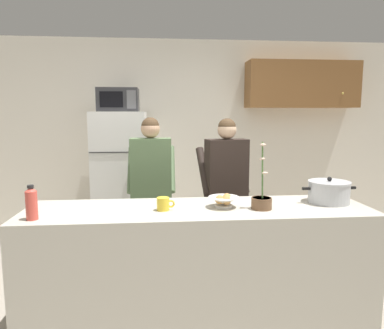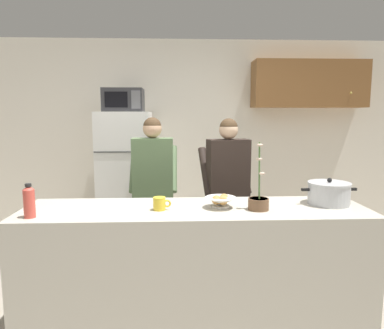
{
  "view_description": "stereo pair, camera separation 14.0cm",
  "coord_description": "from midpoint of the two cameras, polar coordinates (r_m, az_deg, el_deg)",
  "views": [
    {
      "loc": [
        -0.28,
        -2.55,
        1.6
      ],
      "look_at": [
        0.0,
        0.55,
        1.17
      ],
      "focal_mm": 33.04,
      "sensor_mm": 36.0,
      "label": 1
    },
    {
      "loc": [
        -0.14,
        -2.56,
        1.6
      ],
      "look_at": [
        0.0,
        0.55,
        1.17
      ],
      "focal_mm": 33.04,
      "sensor_mm": 36.0,
      "label": 2
    }
  ],
  "objects": [
    {
      "name": "ground_plane",
      "position": [
        3.02,
        1.97,
        -24.11
      ],
      "size": [
        14.0,
        14.0,
        0.0
      ],
      "primitive_type": "plane",
      "color": "#9E9384"
    },
    {
      "name": "back_wall_unit",
      "position": [
        4.85,
        2.55,
        5.46
      ],
      "size": [
        6.0,
        0.48,
        2.6
      ],
      "color": "silver",
      "rests_on": "ground"
    },
    {
      "name": "kitchen_island",
      "position": [
        2.81,
        2.01,
        -16.11
      ],
      "size": [
        2.56,
        0.68,
        0.92
      ],
      "primitive_type": "cube",
      "color": "#BCB7A8",
      "rests_on": "ground"
    },
    {
      "name": "refrigerator",
      "position": [
        4.51,
        -9.75,
        -2.17
      ],
      "size": [
        0.64,
        0.68,
        1.65
      ],
      "color": "white",
      "rests_on": "ground"
    },
    {
      "name": "microwave",
      "position": [
        4.42,
        -10.07,
        10.18
      ],
      "size": [
        0.48,
        0.37,
        0.28
      ],
      "color": "#2D2D30",
      "rests_on": "refrigerator"
    },
    {
      "name": "person_near_pot",
      "position": [
        3.56,
        -5.18,
        -2.15
      ],
      "size": [
        0.48,
        0.4,
        1.59
      ],
      "color": "black",
      "rests_on": "ground"
    },
    {
      "name": "person_by_sink",
      "position": [
        3.51,
        6.9,
        -2.43
      ],
      "size": [
        0.53,
        0.47,
        1.58
      ],
      "color": "black",
      "rests_on": "ground"
    },
    {
      "name": "cooking_pot",
      "position": [
        2.96,
        22.5,
        -4.3
      ],
      "size": [
        0.43,
        0.32,
        0.21
      ],
      "color": "silver",
      "rests_on": "kitchen_island"
    },
    {
      "name": "coffee_mug",
      "position": [
        2.58,
        -3.67,
        -6.32
      ],
      "size": [
        0.13,
        0.09,
        0.1
      ],
      "color": "yellow",
      "rests_on": "kitchen_island"
    },
    {
      "name": "bread_bowl",
      "position": [
        2.65,
        6.19,
        -5.91
      ],
      "size": [
        0.23,
        0.23,
        0.1
      ],
      "color": "white",
      "rests_on": "kitchen_island"
    },
    {
      "name": "bottle_near_edge",
      "position": [
        2.58,
        -23.4,
        -5.46
      ],
      "size": [
        0.08,
        0.08,
        0.23
      ],
      "color": "#D84C3F",
      "rests_on": "kitchen_island"
    },
    {
      "name": "potted_orchid",
      "position": [
        2.64,
        12.21,
        -5.82
      ],
      "size": [
        0.15,
        0.15,
        0.49
      ],
      "color": "brown",
      "rests_on": "kitchen_island"
    }
  ]
}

